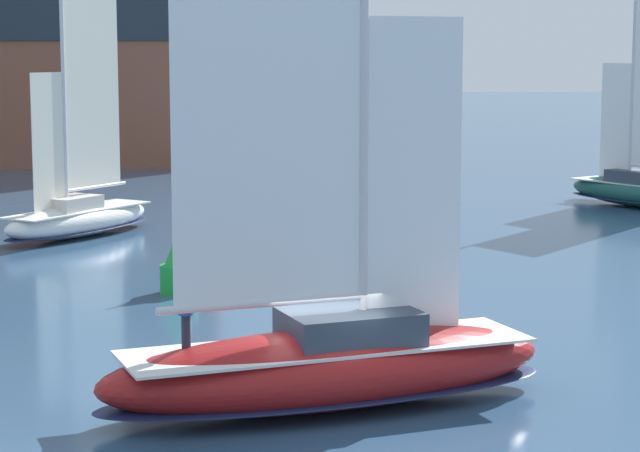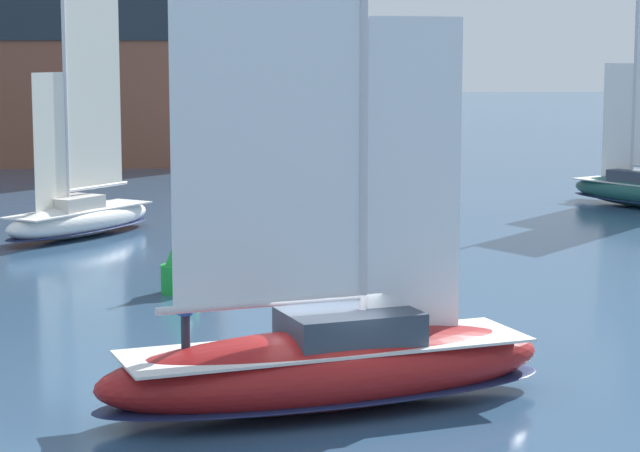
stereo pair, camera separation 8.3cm
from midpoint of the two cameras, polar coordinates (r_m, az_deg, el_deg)
ground_plane at (r=28.01m, az=0.28°, el=-8.30°), size 400.00×400.00×0.00m
sailboat_main at (r=27.72m, az=0.31°, el=-6.04°), size 10.94×6.09×14.49m
sailboat_moored_mid_channel at (r=64.74m, az=14.37°, el=1.71°), size 6.74×8.73×12.06m
sailboat_moored_far_slip at (r=53.78m, az=-11.05°, el=0.53°), size 6.71×8.38×11.69m
channel_buoy at (r=40.88m, az=-6.54°, el=-1.83°), size 1.24×1.24×2.22m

